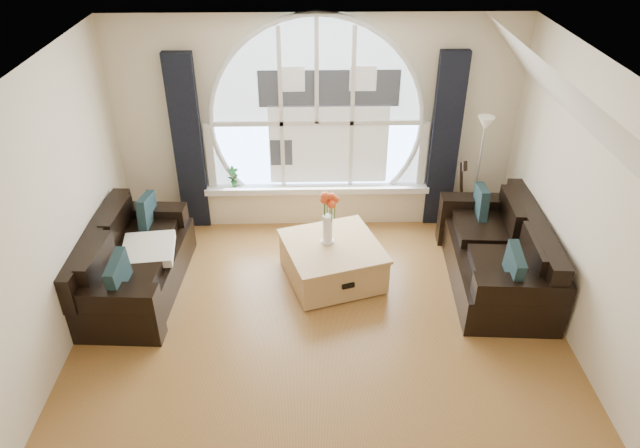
{
  "coord_description": "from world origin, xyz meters",
  "views": [
    {
      "loc": [
        -0.11,
        -4.05,
        4.14
      ],
      "look_at": [
        0.0,
        0.9,
        1.05
      ],
      "focal_mm": 32.7,
      "sensor_mm": 36.0,
      "label": 1
    }
  ],
  "objects_px": {
    "sofa_right": "(496,253)",
    "floor_lamp": "(477,178)",
    "potted_plant": "(233,177)",
    "sofa_left": "(133,260)",
    "coffee_chest": "(332,260)",
    "guitar": "(458,196)",
    "vase_flowers": "(328,213)"
  },
  "relations": [
    {
      "from": "guitar",
      "to": "sofa_right",
      "type": "bearing_deg",
      "value": -103.04
    },
    {
      "from": "potted_plant",
      "to": "guitar",
      "type": "bearing_deg",
      "value": -5.45
    },
    {
      "from": "coffee_chest",
      "to": "potted_plant",
      "type": "height_order",
      "value": "potted_plant"
    },
    {
      "from": "potted_plant",
      "to": "coffee_chest",
      "type": "bearing_deg",
      "value": -45.56
    },
    {
      "from": "sofa_left",
      "to": "coffee_chest",
      "type": "height_order",
      "value": "sofa_left"
    },
    {
      "from": "sofa_right",
      "to": "floor_lamp",
      "type": "bearing_deg",
      "value": 94.4
    },
    {
      "from": "sofa_right",
      "to": "floor_lamp",
      "type": "height_order",
      "value": "floor_lamp"
    },
    {
      "from": "sofa_right",
      "to": "guitar",
      "type": "xyz_separation_m",
      "value": [
        -0.21,
        1.09,
        0.13
      ]
    },
    {
      "from": "floor_lamp",
      "to": "potted_plant",
      "type": "bearing_deg",
      "value": 174.3
    },
    {
      "from": "sofa_right",
      "to": "floor_lamp",
      "type": "relative_size",
      "value": 1.19
    },
    {
      "from": "vase_flowers",
      "to": "guitar",
      "type": "distance_m",
      "value": 1.96
    },
    {
      "from": "floor_lamp",
      "to": "vase_flowers",
      "type": "bearing_deg",
      "value": -154.5
    },
    {
      "from": "coffee_chest",
      "to": "sofa_left",
      "type": "bearing_deg",
      "value": 167.06
    },
    {
      "from": "sofa_right",
      "to": "guitar",
      "type": "distance_m",
      "value": 1.12
    },
    {
      "from": "sofa_right",
      "to": "vase_flowers",
      "type": "xyz_separation_m",
      "value": [
        -1.9,
        0.16,
        0.46
      ]
    },
    {
      "from": "sofa_left",
      "to": "sofa_right",
      "type": "relative_size",
      "value": 0.96
    },
    {
      "from": "sofa_right",
      "to": "vase_flowers",
      "type": "relative_size",
      "value": 2.71
    },
    {
      "from": "vase_flowers",
      "to": "potted_plant",
      "type": "distance_m",
      "value": 1.69
    },
    {
      "from": "coffee_chest",
      "to": "potted_plant",
      "type": "relative_size",
      "value": 3.67
    },
    {
      "from": "vase_flowers",
      "to": "guitar",
      "type": "relative_size",
      "value": 0.66
    },
    {
      "from": "sofa_right",
      "to": "floor_lamp",
      "type": "xyz_separation_m",
      "value": [
        -0.01,
        1.06,
        0.4
      ]
    },
    {
      "from": "sofa_left",
      "to": "guitar",
      "type": "height_order",
      "value": "guitar"
    },
    {
      "from": "floor_lamp",
      "to": "guitar",
      "type": "distance_m",
      "value": 0.34
    },
    {
      "from": "vase_flowers",
      "to": "sofa_right",
      "type": "bearing_deg",
      "value": -4.81
    },
    {
      "from": "guitar",
      "to": "floor_lamp",
      "type": "bearing_deg",
      "value": -33.03
    },
    {
      "from": "sofa_right",
      "to": "guitar",
      "type": "height_order",
      "value": "guitar"
    },
    {
      "from": "coffee_chest",
      "to": "floor_lamp",
      "type": "relative_size",
      "value": 0.65
    },
    {
      "from": "coffee_chest",
      "to": "floor_lamp",
      "type": "distance_m",
      "value": 2.13
    },
    {
      "from": "floor_lamp",
      "to": "potted_plant",
      "type": "distance_m",
      "value": 3.08
    },
    {
      "from": "sofa_left",
      "to": "coffee_chest",
      "type": "bearing_deg",
      "value": 7.82
    },
    {
      "from": "sofa_right",
      "to": "potted_plant",
      "type": "height_order",
      "value": "potted_plant"
    },
    {
      "from": "coffee_chest",
      "to": "vase_flowers",
      "type": "relative_size",
      "value": 1.47
    }
  ]
}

